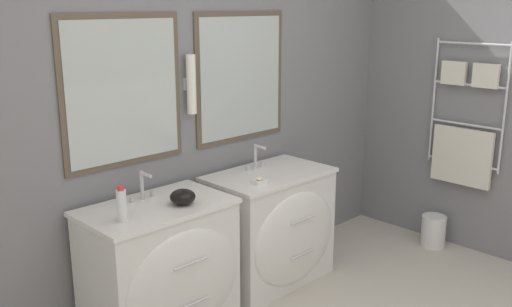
% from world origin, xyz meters
% --- Properties ---
extents(wall_back, '(5.51, 0.14, 2.60)m').
position_xyz_m(wall_back, '(-0.00, 1.82, 1.30)').
color(wall_back, slate).
rests_on(wall_back, ground_plane).
extents(wall_right, '(0.13, 3.69, 2.60)m').
position_xyz_m(wall_right, '(1.98, 0.81, 1.29)').
color(wall_right, slate).
rests_on(wall_right, ground_plane).
extents(vanity_left, '(0.87, 0.59, 0.80)m').
position_xyz_m(vanity_left, '(-0.53, 1.46, 0.42)').
color(vanity_left, white).
rests_on(vanity_left, ground_plane).
extents(vanity_right, '(0.87, 0.59, 0.80)m').
position_xyz_m(vanity_right, '(0.41, 1.46, 0.42)').
color(vanity_right, white).
rests_on(vanity_right, ground_plane).
extents(faucet_left, '(0.17, 0.11, 0.18)m').
position_xyz_m(faucet_left, '(-0.53, 1.63, 0.89)').
color(faucet_left, silver).
rests_on(faucet_left, vanity_left).
extents(faucet_right, '(0.17, 0.11, 0.18)m').
position_xyz_m(faucet_right, '(0.41, 1.63, 0.89)').
color(faucet_right, silver).
rests_on(faucet_right, vanity_right).
extents(toiletry_bottle, '(0.05, 0.05, 0.20)m').
position_xyz_m(toiletry_bottle, '(-0.80, 1.41, 0.90)').
color(toiletry_bottle, silver).
rests_on(toiletry_bottle, vanity_left).
extents(amenity_bowl, '(0.15, 0.15, 0.09)m').
position_xyz_m(amenity_bowl, '(-0.41, 1.40, 0.85)').
color(amenity_bowl, black).
rests_on(amenity_bowl, vanity_left).
extents(soap_dish, '(0.09, 0.07, 0.04)m').
position_xyz_m(soap_dish, '(0.19, 1.37, 0.82)').
color(soap_dish, white).
rests_on(soap_dish, vanity_right).
extents(waste_bin, '(0.20, 0.20, 0.26)m').
position_xyz_m(waste_bin, '(1.79, 0.97, 0.13)').
color(waste_bin, silver).
rests_on(waste_bin, ground_plane).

